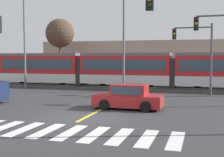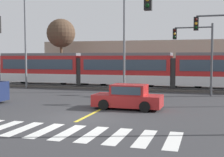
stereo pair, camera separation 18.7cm
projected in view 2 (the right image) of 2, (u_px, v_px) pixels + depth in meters
name	position (u px, v px, depth m)	size (l,w,h in m)	color
ground_plane	(84.00, 118.00, 16.36)	(200.00, 200.00, 0.00)	#333335
track_bed	(142.00, 88.00, 31.22)	(120.00, 4.00, 0.18)	#4C4742
rail_near	(140.00, 87.00, 30.52)	(120.00, 0.08, 0.10)	#939399
rail_far	(143.00, 86.00, 31.90)	(120.00, 0.08, 0.10)	#939399
light_rail_tram	(127.00, 68.00, 31.52)	(28.00, 2.64, 3.43)	silver
crosswalk_stripe_2	(2.00, 127.00, 14.13)	(0.56, 2.80, 0.01)	silver
crosswalk_stripe_3	(23.00, 129.00, 13.82)	(0.56, 2.80, 0.01)	silver
crosswalk_stripe_4	(45.00, 131.00, 13.50)	(0.56, 2.80, 0.01)	silver
crosswalk_stripe_5	(68.00, 132.00, 13.18)	(0.56, 2.80, 0.01)	silver
crosswalk_stripe_6	(93.00, 134.00, 12.86)	(0.56, 2.80, 0.01)	silver
crosswalk_stripe_7	(118.00, 136.00, 12.54)	(0.56, 2.80, 0.01)	silver
crosswalk_stripe_8	(145.00, 138.00, 12.22)	(0.56, 2.80, 0.01)	silver
crosswalk_stripe_9	(174.00, 140.00, 11.90)	(0.56, 2.80, 0.01)	silver
lane_centre_line	(116.00, 102.00, 22.28)	(0.20, 14.71, 0.01)	gold
sedan_crossing	(128.00, 98.00, 19.13)	(4.24, 1.99, 1.52)	#B22323
traffic_light_near_right	(204.00, 29.00, 12.79)	(3.75, 0.38, 6.70)	#515459
traffic_light_far_right	(198.00, 48.00, 25.63)	(3.25, 0.38, 5.93)	#515459
street_lamp_west	(27.00, 36.00, 31.65)	(2.05, 0.28, 9.56)	slate
street_lamp_centre	(127.00, 37.00, 27.95)	(2.53, 0.28, 8.77)	slate
bare_tree_far_west	(61.00, 33.00, 38.68)	(3.55, 3.55, 7.94)	brown
building_backdrop_far	(137.00, 61.00, 42.86)	(25.12, 6.00, 5.32)	tan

